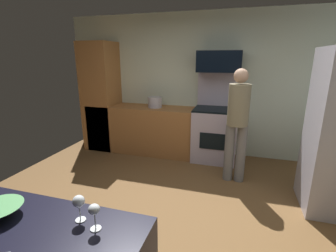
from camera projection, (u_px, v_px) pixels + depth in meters
name	position (u px, v px, depth m)	size (l,w,h in m)	color
ground_plane	(161.00, 221.00, 2.78)	(5.20, 4.80, 0.02)	brown
wall_back	(199.00, 85.00, 4.58)	(5.20, 0.12, 2.60)	silver
lower_cabinet_run	(149.00, 130.00, 4.73)	(2.40, 0.60, 0.90)	#A36836
cabinet_column	(101.00, 97.00, 4.84)	(0.60, 0.60, 2.10)	#A36836
oven_range	(215.00, 132.00, 4.35)	(0.76, 0.65, 1.57)	#BEB2C5
microwave	(219.00, 61.00, 4.09)	(0.74, 0.38, 0.35)	black
person_cook	(237.00, 121.00, 3.46)	(0.31, 0.30, 1.67)	slate
wine_glass_mid	(94.00, 211.00, 1.29)	(0.06, 0.06, 0.15)	silver
wine_glass_extra	(79.00, 203.00, 1.36)	(0.07, 0.07, 0.16)	silver
stock_pot	(155.00, 102.00, 4.54)	(0.26, 0.26, 0.20)	#B9B6C3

